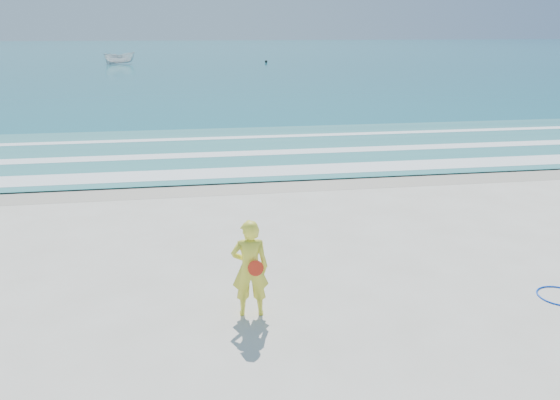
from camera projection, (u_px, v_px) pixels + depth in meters
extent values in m
plane|color=silver|center=(303.00, 327.00, 9.25)|extent=(400.00, 400.00, 0.00)
cube|color=#B2A893|center=(248.00, 184.00, 17.71)|extent=(400.00, 2.40, 0.00)
cube|color=#19727F|center=(197.00, 52.00, 108.00)|extent=(400.00, 190.00, 0.04)
cube|color=#59B7AD|center=(235.00, 150.00, 22.40)|extent=(400.00, 10.00, 0.01)
cube|color=white|center=(244.00, 172.00, 18.92)|extent=(400.00, 1.40, 0.01)
cube|color=white|center=(237.00, 154.00, 21.65)|extent=(400.00, 0.90, 0.01)
cube|color=white|center=(231.00, 138.00, 24.75)|extent=(400.00, 0.60, 0.01)
torus|color=blue|center=(559.00, 296.00, 10.30)|extent=(1.02, 1.02, 0.03)
imported|color=silver|center=(120.00, 58.00, 73.13)|extent=(4.21, 2.10, 1.56)
sphere|color=black|center=(266.00, 61.00, 75.73)|extent=(0.38, 0.38, 0.38)
imported|color=yellow|center=(250.00, 268.00, 9.42)|extent=(0.67, 0.47, 1.77)
cylinder|color=red|center=(256.00, 268.00, 9.24)|extent=(0.27, 0.08, 0.27)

